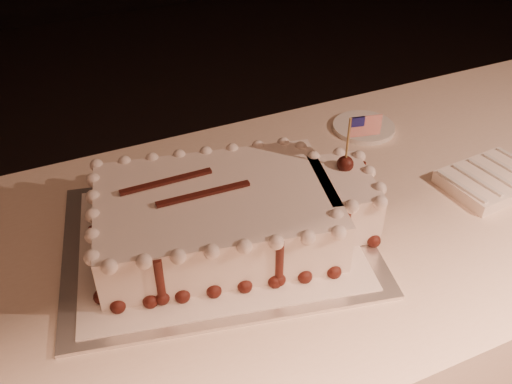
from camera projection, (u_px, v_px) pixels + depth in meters
name	position (u px, v px, depth m)	size (l,w,h in m)	color
banquet_table	(342.00, 321.00, 1.40)	(2.40, 0.80, 0.75)	beige
cake_board	(218.00, 239.00, 1.08)	(0.57, 0.43, 0.01)	silver
doily	(217.00, 237.00, 1.07)	(0.51, 0.39, 0.00)	white
sheet_cake	(232.00, 214.00, 1.05)	(0.56, 0.39, 0.21)	white
napkin_stack	(491.00, 180.00, 1.21)	(0.21, 0.16, 0.03)	white
side_plate	(364.00, 127.00, 1.40)	(0.15, 0.15, 0.01)	white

